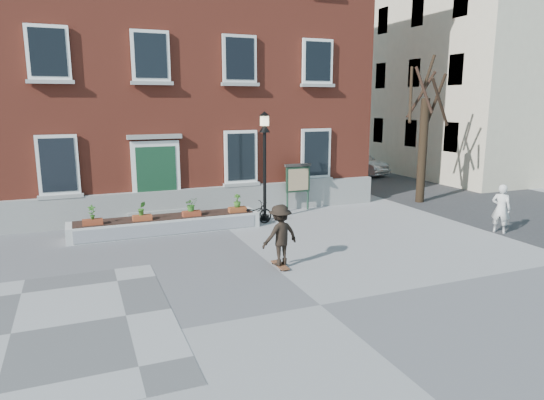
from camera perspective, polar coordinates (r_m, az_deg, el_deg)
name	(u,v)px	position (r m, az deg, el deg)	size (l,w,h in m)	color
ground	(320,305)	(10.66, 5.71, -12.19)	(100.00, 100.00, 0.00)	gray
checker_patch	(11,334)	(10.61, -28.39, -13.69)	(6.00, 6.00, 0.01)	#515154
bicycle	(252,214)	(16.97, -2.34, -1.63)	(0.55, 1.57, 0.82)	black
parked_car	(357,164)	(29.18, 10.01, 4.20)	(1.34, 3.85, 1.27)	silver
bystander	(501,209)	(17.59, 25.34, -0.93)	(0.60, 0.39, 1.63)	silver
brick_building	(133,54)	(22.82, -16.05, 16.21)	(18.40, 10.85, 12.60)	#933928
planter_assembly	(167,223)	(16.48, -12.26, -2.67)	(6.20, 1.12, 1.15)	silver
bare_tree	(423,137)	(21.53, 17.39, 7.06)	(1.83, 1.83, 6.16)	black
side_street	(421,61)	(36.39, 17.08, 15.39)	(15.20, 36.00, 14.50)	#37383A
lamp_post	(265,151)	(17.33, -0.88, 5.79)	(0.40, 0.40, 3.93)	black
notice_board	(298,179)	(19.13, 3.06, 2.47)	(1.10, 0.16, 1.87)	#1B3727
skateboarder	(280,235)	(12.59, 0.97, -4.15)	(1.14, 0.81, 1.68)	brown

